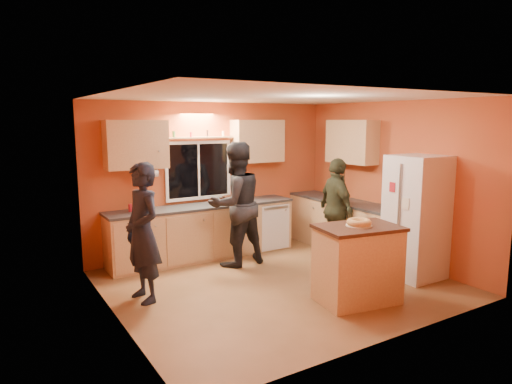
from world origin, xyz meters
TOP-DOWN VIEW (x-y plane):
  - ground at (0.00, 0.00)m, footprint 4.50×4.50m
  - room_shell at (0.12, 0.41)m, footprint 4.54×4.04m
  - back_counter at (0.01, 1.70)m, footprint 4.23×0.62m
  - right_counter at (1.95, 0.50)m, footprint 0.62×1.84m
  - refrigerator at (1.89, -0.80)m, footprint 0.72×0.70m
  - island at (0.50, -1.05)m, footprint 1.12×0.86m
  - bundt_pastry at (0.50, -1.05)m, footprint 0.31×0.31m
  - person_left at (-1.80, 0.41)m, footprint 0.52×0.70m
  - person_center at (-0.08, 1.08)m, footprint 1.02×0.83m
  - person_right at (1.50, 0.49)m, footprint 0.63×1.06m
  - mixing_bowl at (0.25, 1.70)m, footprint 0.43×0.43m
  - utensil_crock at (-1.31, 1.71)m, footprint 0.14×0.14m
  - potted_plant at (1.92, -0.30)m, footprint 0.30×0.27m
  - red_box at (1.92, 1.16)m, footprint 0.18×0.14m

SIDE VIEW (x-z plane):
  - ground at x=0.00m, z-range 0.00..0.00m
  - back_counter at x=0.01m, z-range 0.00..0.90m
  - right_counter at x=1.95m, z-range 0.00..0.90m
  - island at x=0.50m, z-range 0.01..0.99m
  - person_right at x=1.50m, z-range 0.00..1.68m
  - person_left at x=-1.80m, z-range 0.00..1.78m
  - refrigerator at x=1.89m, z-range 0.00..1.80m
  - red_box at x=1.92m, z-range 0.90..0.97m
  - mixing_bowl at x=0.25m, z-range 0.90..1.00m
  - person_center at x=-0.08m, z-range 0.00..1.97m
  - utensil_crock at x=-1.31m, z-range 0.90..1.07m
  - bundt_pastry at x=0.50m, z-range 0.99..1.08m
  - potted_plant at x=1.92m, z-range 0.90..1.22m
  - room_shell at x=0.12m, z-range 0.31..2.92m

